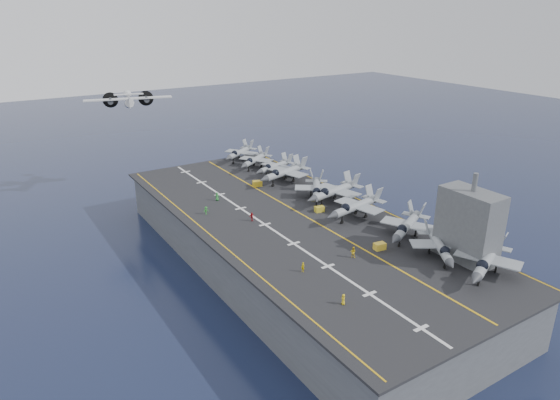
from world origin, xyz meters
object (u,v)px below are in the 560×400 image
island_superstructure (470,217)px  transport_plane (129,104)px  fighter_jet_0 (487,259)px  tow_cart_a (380,246)px

island_superstructure → transport_plane: 94.71m
island_superstructure → fighter_jet_0: 7.39m
tow_cart_a → island_superstructure: bearing=-46.3°
island_superstructure → transport_plane: size_ratio=0.57×
fighter_jet_0 → transport_plane: bearing=105.4°
island_superstructure → fighter_jet_0: (-1.62, -5.30, -4.89)m
island_superstructure → fighter_jet_0: size_ratio=0.84×
tow_cart_a → transport_plane: 83.42m
island_superstructure → tow_cart_a: size_ratio=7.01×
tow_cart_a → transport_plane: transport_plane is taller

